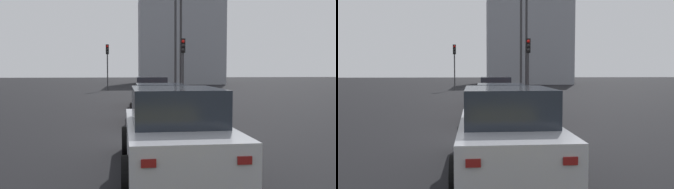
% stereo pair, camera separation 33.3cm
% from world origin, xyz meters
% --- Properties ---
extents(ground_plane, '(160.00, 160.00, 0.20)m').
position_xyz_m(ground_plane, '(0.00, 0.00, -0.10)').
color(ground_plane, black).
extents(car_red_lead, '(4.29, 2.04, 1.56)m').
position_xyz_m(car_red_lead, '(8.49, -0.18, 0.75)').
color(car_red_lead, maroon).
rests_on(car_red_lead, ground_plane).
extents(car_maroon_second, '(4.42, 2.12, 1.44)m').
position_xyz_m(car_maroon_second, '(2.17, -0.09, 0.70)').
color(car_maroon_second, '#510F16').
rests_on(car_maroon_second, ground_plane).
extents(car_silver_third, '(4.59, 2.07, 1.61)m').
position_xyz_m(car_silver_third, '(-4.10, 0.14, 0.77)').
color(car_silver_third, '#A8AAB2').
rests_on(car_silver_third, ground_plane).
extents(traffic_light_near_left, '(0.32, 0.30, 3.91)m').
position_xyz_m(traffic_light_near_left, '(11.85, -2.41, 2.82)').
color(traffic_light_near_left, '#2D2D30').
rests_on(traffic_light_near_left, ground_plane).
extents(traffic_light_near_right, '(0.32, 0.30, 4.27)m').
position_xyz_m(traffic_light_near_right, '(23.06, 3.00, 3.07)').
color(traffic_light_near_right, '#2D2D30').
rests_on(traffic_light_near_right, ground_plane).
extents(street_lamp_kerbside, '(0.56, 0.36, 7.58)m').
position_xyz_m(street_lamp_kerbside, '(13.75, -2.16, 4.45)').
color(street_lamp_kerbside, '#2D2D30').
rests_on(street_lamp_kerbside, ground_plane).
extents(street_lamp_far, '(0.56, 0.36, 7.95)m').
position_xyz_m(street_lamp_far, '(13.85, -2.54, 4.64)').
color(street_lamp_far, '#2D2D30').
rests_on(street_lamp_far, ground_plane).
extents(building_facade_left, '(9.19, 11.23, 11.96)m').
position_xyz_m(building_facade_left, '(39.83, -6.00, 5.98)').
color(building_facade_left, gray).
rests_on(building_facade_left, ground_plane).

